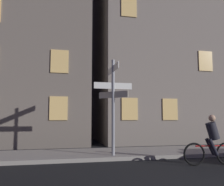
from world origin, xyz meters
The scene contains 4 objects.
sidewalk_kerb centered at (0.00, 7.00, 0.07)m, with size 40.00×2.83×0.14m, color gray.
signpost centered at (-1.04, 6.03, 2.28)m, with size 1.47×1.63×3.58m.
cyclist centered at (1.77, 4.15, 0.75)m, with size 1.82×0.37×1.61m.
building_right_block centered at (5.52, 13.13, 8.72)m, with size 11.84×6.68×17.44m.
Camera 1 is at (-3.20, -2.98, 1.49)m, focal length 39.66 mm.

